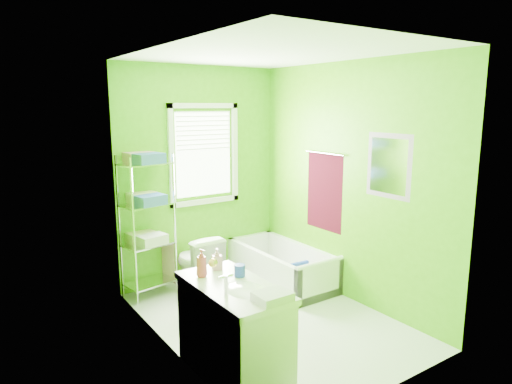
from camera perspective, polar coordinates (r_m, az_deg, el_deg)
ground at (r=4.80m, az=1.66°, el=-15.61°), size 2.90×2.90×0.00m
room_envelope at (r=4.34m, az=1.77°, el=3.00°), size 2.14×2.94×2.62m
window at (r=5.56m, az=-6.51°, el=5.36°), size 0.92×0.05×1.22m
door at (r=3.11m, az=-3.03°, el=-10.63°), size 0.09×0.80×2.00m
right_wall_decor at (r=5.03m, az=11.46°, el=1.27°), size 0.04×1.48×1.17m
bathtub at (r=5.65m, az=3.43°, el=-9.82°), size 0.67×1.43×0.46m
toilet at (r=5.34m, az=-7.36°, el=-8.82°), size 0.40×0.69×0.70m
vanity at (r=3.75m, az=-2.74°, el=-16.58°), size 0.53×1.02×1.00m
wire_shelf_unit at (r=5.20m, az=-13.41°, el=-2.16°), size 0.59×0.48×1.63m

